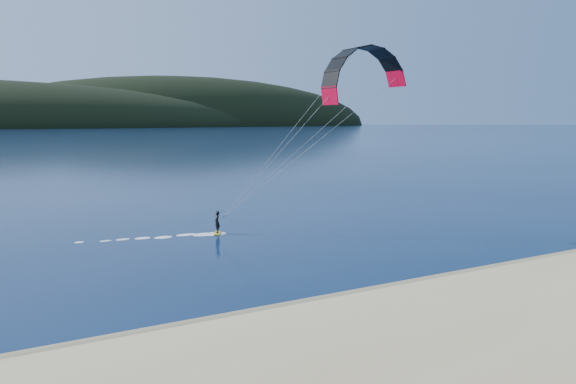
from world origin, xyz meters
The scene contains 3 objects.
ground centered at (0.00, 0.00, 0.00)m, with size 1800.00×1800.00×0.00m, color #081B3B.
wet_sand centered at (0.00, 4.50, 0.05)m, with size 220.00×2.50×0.10m.
kitesurfer_near centered at (12.00, 17.95, 10.93)m, with size 24.40×8.94×15.18m.
Camera 1 is at (-14.46, -17.92, 9.14)m, focal length 35.10 mm.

